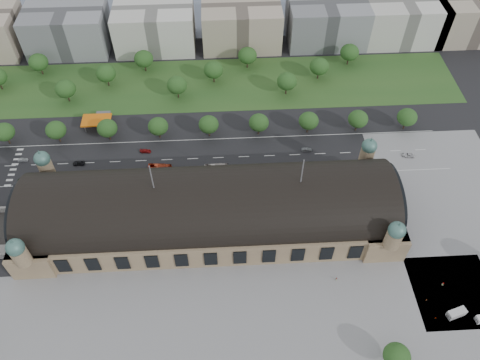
{
  "coord_description": "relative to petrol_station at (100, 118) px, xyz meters",
  "views": [
    {
      "loc": [
        6.08,
        -112.19,
        159.54
      ],
      "look_at": [
        12.76,
        11.84,
        14.0
      ],
      "focal_mm": 35.0,
      "sensor_mm": 36.0,
      "label": 1
    }
  ],
  "objects": [
    {
      "name": "pedestrian_5",
      "position": [
        140.53,
        -97.65,
        -2.02
      ],
      "size": [
        0.64,
        0.97,
        1.85
      ],
      "primitive_type": "imported",
      "rotation": [
        0.0,
        0.0,
        4.85
      ],
      "color": "gray",
      "rests_on": "ground"
    },
    {
      "name": "traffic_car_1",
      "position": [
        -32.74,
        -24.48,
        -2.24
      ],
      "size": [
        4.39,
        1.72,
        1.42
      ],
      "primitive_type": "imported",
      "rotation": [
        0.0,
        0.0,
        1.62
      ],
      "color": "gray",
      "rests_on": "ground"
    },
    {
      "name": "plaza_south",
      "position": [
        63.91,
        -109.28,
        -2.95
      ],
      "size": [
        190.0,
        48.0,
        0.12
      ],
      "primitive_type": "cube",
      "color": "gray",
      "rests_on": "ground"
    },
    {
      "name": "station",
      "position": [
        53.91,
        -65.28,
        7.33
      ],
      "size": [
        150.0,
        48.4,
        44.3
      ],
      "color": "#9F8863",
      "rests_on": "ground"
    },
    {
      "name": "office_6",
      "position": [
        168.91,
        67.72,
        9.05
      ],
      "size": [
        45.0,
        32.0,
        24.0
      ],
      "primitive_type": "cube",
      "color": "silver",
      "rests_on": "ground"
    },
    {
      "name": "office_3",
      "position": [
        23.91,
        67.72,
        9.05
      ],
      "size": [
        45.0,
        32.0,
        24.0
      ],
      "primitive_type": "cube",
      "color": "silver",
      "rests_on": "ground"
    },
    {
      "name": "parked_car_3",
      "position": [
        17.33,
        -40.28,
        -2.24
      ],
      "size": [
        4.49,
        3.03,
        1.42
      ],
      "primitive_type": "imported",
      "rotation": [
        0.0,
        0.0,
        -1.21
      ],
      "color": "slate",
      "rests_on": "ground"
    },
    {
      "name": "bus_mid",
      "position": [
        56.81,
        -34.72,
        -1.41
      ],
      "size": [
        11.11,
        2.75,
        3.08
      ],
      "primitive_type": "imported",
      "rotation": [
        0.0,
        0.0,
        1.59
      ],
      "color": "silver",
      "rests_on": "ground"
    },
    {
      "name": "tree_row_3",
      "position": [
        5.91,
        -12.28,
        4.48
      ],
      "size": [
        9.6,
        9.6,
        11.52
      ],
      "color": "#2D2116",
      "rests_on": "ground"
    },
    {
      "name": "tree_belt_9",
      "position": [
        94.91,
        17.72,
        5.1
      ],
      "size": [
        10.4,
        10.4,
        12.48
      ],
      "color": "#2D2116",
      "rests_on": "ground"
    },
    {
      "name": "grass_belt",
      "position": [
        38.91,
        27.72,
        -2.95
      ],
      "size": [
        300.0,
        45.0,
        0.1
      ],
      "primitive_type": "cube",
      "color": "#285221",
      "rests_on": "ground"
    },
    {
      "name": "traffic_car_4",
      "position": [
        73.15,
        -37.09,
        -2.18
      ],
      "size": [
        4.57,
        2.02,
        1.53
      ],
      "primitive_type": "imported",
      "rotation": [
        0.0,
        0.0,
        -1.62
      ],
      "color": "#171B41",
      "rests_on": "ground"
    },
    {
      "name": "tree_row_8",
      "position": [
        125.91,
        -12.28,
        4.48
      ],
      "size": [
        9.6,
        9.6,
        11.52
      ],
      "color": "#2D2116",
      "rests_on": "ground"
    },
    {
      "name": "office_2",
      "position": [
        -26.09,
        67.72,
        9.05
      ],
      "size": [
        45.0,
        32.0,
        24.0
      ],
      "primitive_type": "cube",
      "color": "gray",
      "rests_on": "ground"
    },
    {
      "name": "traffic_car_5",
      "position": [
        99.82,
        -24.98,
        -2.17
      ],
      "size": [
        4.81,
        1.91,
        1.56
      ],
      "primitive_type": "imported",
      "rotation": [
        0.0,
        0.0,
        1.51
      ],
      "color": "#595B60",
      "rests_on": "ground"
    },
    {
      "name": "tree_row_2",
      "position": [
        -18.09,
        -12.28,
        4.48
      ],
      "size": [
        9.6,
        9.6,
        11.52
      ],
      "color": "#2D2116",
      "rests_on": "ground"
    },
    {
      "name": "parked_car_5",
      "position": [
        18.52,
        -40.28,
        -2.25
      ],
      "size": [
        5.52,
        4.01,
        1.4
      ],
      "primitive_type": "imported",
      "rotation": [
        0.0,
        0.0,
        -1.19
      ],
      "color": "gray",
      "rests_on": "ground"
    },
    {
      "name": "traffic_car_3",
      "position": [
        23.65,
        -21.71,
        -2.21
      ],
      "size": [
        5.25,
        2.49,
        1.48
      ],
      "primitive_type": "imported",
      "rotation": [
        0.0,
        0.0,
        1.49
      ],
      "color": "maroon",
      "rests_on": "ground"
    },
    {
      "name": "parked_car_1",
      "position": [
        -10.07,
        -44.28,
        -2.19
      ],
      "size": [
        5.84,
        5.32,
        1.51
      ],
      "primitive_type": "imported",
      "rotation": [
        0.0,
        0.0,
        -0.91
      ],
      "color": "maroon",
      "rests_on": "ground"
    },
    {
      "name": "tree_belt_3",
      "position": [
        -19.09,
        17.72,
        5.1
      ],
      "size": [
        10.4,
        10.4,
        12.48
      ],
      "color": "#2D2116",
      "rests_on": "ground"
    },
    {
      "name": "tree_row_9",
      "position": [
        149.91,
        -12.28,
        4.48
      ],
      "size": [
        9.6,
        9.6,
        11.52
      ],
      "color": "#2D2116",
      "rests_on": "ground"
    },
    {
      "name": "ground",
      "position": [
        53.91,
        -65.28,
        -2.95
      ],
      "size": [
        900.0,
        900.0,
        0.0
      ],
      "primitive_type": "plane",
      "color": "black",
      "rests_on": "ground"
    },
    {
      "name": "parked_car_0",
      "position": [
        -26.09,
        -44.28,
        -2.29
      ],
      "size": [
        4.21,
        2.8,
        1.31
      ],
      "primitive_type": "imported",
      "rotation": [
        0.0,
        0.0,
        -1.18
      ],
      "color": "black",
      "rests_on": "ground"
    },
    {
      "name": "pedestrian_0",
      "position": [
        101.03,
        -93.37,
        -2.12
      ],
      "size": [
        0.9,
        0.66,
        1.65
      ],
      "primitive_type": "imported",
      "rotation": [
        0.0,
        0.0,
        0.28
      ],
      "color": "gray",
      "rests_on": "ground"
    },
    {
      "name": "parked_car_6",
      "position": [
        35.91,
        -40.28,
        -2.19
      ],
      "size": [
        5.53,
        4.59,
        1.51
      ],
      "primitive_type": "imported",
      "rotation": [
        0.0,
        0.0,
        -1.0
      ],
      "color": "black",
      "rests_on": "ground"
    },
    {
      "name": "tree_belt_2",
      "position": [
        -38.09,
        41.72,
        5.1
      ],
      "size": [
        10.4,
        10.4,
        12.48
      ],
      "color": "#2D2116",
      "rests_on": "ground"
    },
    {
      "name": "traffic_car_6",
      "position": [
        146.74,
        -31.08,
        -2.19
      ],
      "size": [
        5.76,
        3.21,
        1.52
      ],
      "primitive_type": "imported",
      "rotation": [
        0.0,
        0.0,
        -1.7
      ],
      "color": "silver",
      "rests_on": "ground"
    },
    {
      "name": "traffic_car_2",
      "position": [
        -6.47,
        -27.9,
        -2.19
      ],
      "size": [
        5.47,
        2.57,
        1.51
      ],
      "primitive_type": "imported",
      "rotation": [
        0.0,
        0.0,
        -1.58
      ],
      "color": "black",
      "rests_on": "ground"
    },
    {
      "name": "tree_belt_11",
      "position": [
        132.91,
        41.72,
        5.1
      ],
      "size": [
        10.4,
        10.4,
        12.48
      ],
      "color": "#2D2116",
      "rests_on": "ground"
    },
    {
      "name": "tree_belt_6",
      "position": [
        37.91,
        17.72,
        5.1
      ],
      "size": [
        10.4,
        10.4,
        12.48
      ],
      "color": "#2D2116",
      "rests_on": "ground"
    },
    {
      "name": "tree_row_6",
      "position": [
        77.91,
        -12.28,
        4.48
      ],
      "size": [
        9.6,
        9.6,
        11.52
      ],
      "color": "#2D2116",
      "rests_on": "ground"
    },
    {
      "name": "parked_car_4",
      "position": [
        23.76,
        -40.92,
        -2.2
      ],
      "size": [
        4.68,
        3.86,
        1.5
      ],
      "primitive_type": "imported",
      "rotation": [
        0.0,
        0.0,
        -0.98
      ],
      "color": "silver",
      "rests_on": "ground"
    },
    {
      "name": "tree_row_7",
      "position": [
        101.91,
        -12.28,
        4.48
      ],
      "size": [
        9.6,
        9.6,
        11.52
      ],
      "color": "#2D2116",
      "rests_on": "ground"
    },
    {
      "name": "office_5",
      "position": [
        123.91,
        67.72,
        9.05
      ],
      "size": [
        45.0,
        32.0,
        24.0
      ],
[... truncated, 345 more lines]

